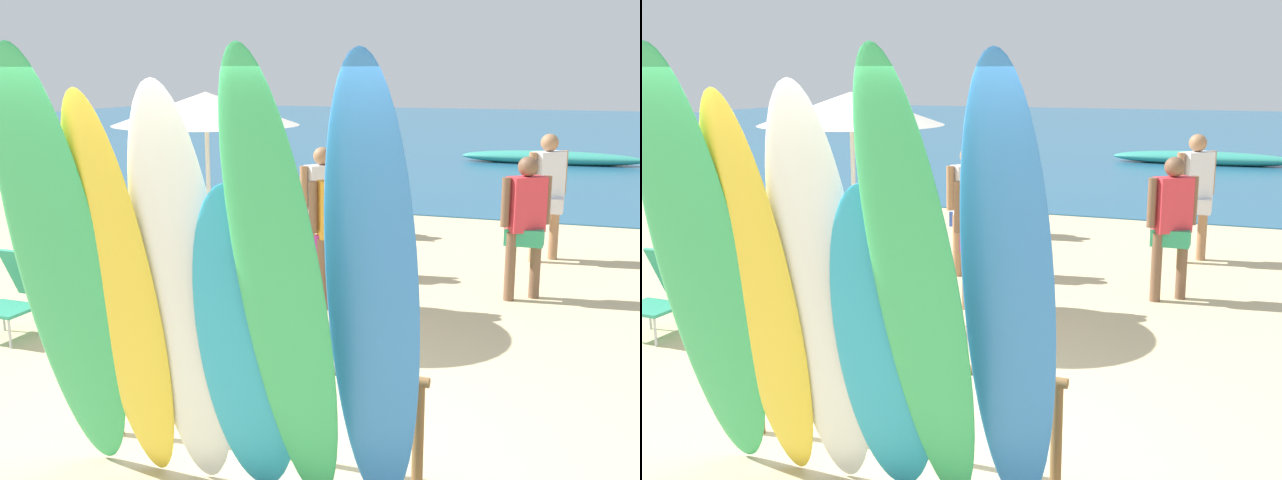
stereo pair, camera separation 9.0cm
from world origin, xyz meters
TOP-DOWN VIEW (x-y plane):
  - ground at (0.00, 14.00)m, footprint 60.00×60.00m
  - ocean_water at (0.00, 29.07)m, footprint 60.00×40.00m
  - surfboard_rack at (0.00, 0.00)m, footprint 2.23×0.07m
  - surfboard_green_0 at (-0.90, -0.68)m, footprint 0.64×0.85m
  - surfboard_yellow_1 at (-0.55, -0.62)m, footprint 0.57×0.70m
  - surfboard_white_2 at (-0.17, -0.59)m, footprint 0.57×0.66m
  - surfboard_teal_3 at (0.21, -0.57)m, footprint 0.63×0.67m
  - surfboard_green_4 at (0.50, -0.75)m, footprint 0.57×0.97m
  - surfboard_blue_5 at (0.93, -0.57)m, footprint 0.51×0.68m
  - beachgoer_by_water at (1.31, 6.36)m, footprint 0.46×0.50m
  - beachgoer_photographing at (-1.86, 7.11)m, footprint 0.40×0.47m
  - beachgoer_midbeach at (1.22, 4.38)m, footprint 0.49×0.40m
  - beachgoer_strolling at (-1.23, 4.67)m, footprint 0.42×0.48m
  - beachgoer_near_rack at (-0.59, 3.37)m, footprint 0.52×0.39m
  - beach_chair_red at (-2.90, 2.73)m, footprint 0.59×0.74m
  - beach_chair_blue at (-3.19, 1.54)m, footprint 0.52×0.73m
  - beach_umbrella at (-1.67, 2.59)m, footprint 1.82×1.82m
  - distant_boat at (0.62, 17.89)m, footprint 4.81×0.92m

SIDE VIEW (x-z plane):
  - ground at x=0.00m, z-range 0.00..0.00m
  - ocean_water at x=0.00m, z-range 0.00..0.02m
  - distant_boat at x=0.62m, z-range -0.02..0.36m
  - beach_chair_blue at x=-3.19m, z-range 0.02..0.83m
  - beach_chair_red at x=-2.90m, z-range 0.02..0.84m
  - surfboard_rack at x=0.00m, z-range 0.18..0.89m
  - beachgoer_photographing at x=-1.86m, z-range 0.12..1.64m
  - beachgoer_strolling at x=-1.23m, z-range 0.12..1.70m
  - beachgoer_midbeach at x=1.22m, z-range 0.12..1.70m
  - beachgoer_near_rack at x=-0.59m, z-range 0.12..1.71m
  - beachgoer_by_water at x=1.31m, z-range 0.13..1.81m
  - surfboard_teal_3 at x=0.21m, z-range 0.00..1.95m
  - surfboard_yellow_1 at x=-0.55m, z-range 0.00..2.41m
  - surfboard_white_2 at x=-0.17m, z-range 0.00..2.46m
  - surfboard_blue_5 at x=0.93m, z-range 0.00..2.60m
  - surfboard_green_4 at x=0.50m, z-range 0.00..2.62m
  - surfboard_green_0 at x=-0.90m, z-range 0.00..2.64m
  - beach_umbrella at x=-1.67m, z-range 0.98..3.26m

